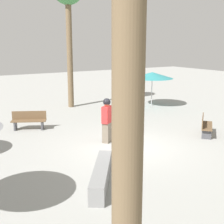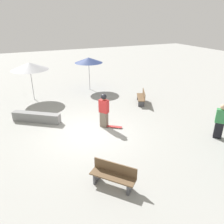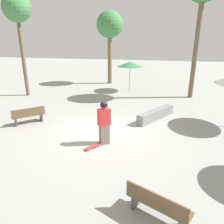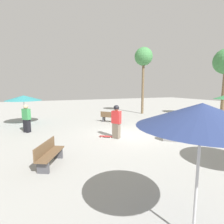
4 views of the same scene
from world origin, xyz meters
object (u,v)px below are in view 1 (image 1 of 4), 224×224
Objects in this scene: concrete_ledge at (101,175)px; bench_near at (29,120)px; skater_main at (107,119)px; skateboard at (109,137)px; bystander_watching at (116,98)px; shade_umbrella_teal at (152,75)px; bench_far at (206,126)px.

bench_near is at bearing -89.75° from concrete_ledge.
skater_main is 1.09m from skateboard.
skater_main reaches higher than skateboard.
skateboard is 0.44× the size of bystander_watching.
skateboard is at bearing 16.77° from skater_main.
shade_umbrella_teal is 3.12m from bystander_watching.
skater_main is 0.70× the size of shade_umbrella_teal.
bench_near is at bearing -32.81° from bystander_watching.
concrete_ledge is 1.66× the size of bench_far.
skater_main reaches higher than bench_far.
skateboard is 4.33m from bench_far.
skater_main is 1.05× the size of bystander_watching.
bystander_watching is at bearing 0.00° from skateboard.
skateboard is at bearing 155.08° from bench_near.
skateboard is at bearing 11.40° from bystander_watching.
bench_near is (0.03, -6.83, 0.16)m from concrete_ledge.
skater_main is 4.51m from bench_far.
bench_near reaches higher than skateboard.
skateboard is 5.17m from bystander_watching.
shade_umbrella_teal is (-1.97, -6.27, 1.56)m from bench_far.
bystander_watching is (-5.46, -0.98, 0.45)m from bench_near.
skateboard is 7.60m from shade_umbrella_teal.
bystander_watching is (0.92, -5.99, 0.45)m from bench_far.
concrete_ledge is at bearing 117.24° from bench_near.
shade_umbrella_teal is at bearing 142.51° from bystander_watching.
bench_far reaches higher than skateboard.
bench_far is 0.86× the size of bystander_watching.
bench_near is at bearing 8.52° from shade_umbrella_teal.
shade_umbrella_teal is at bearing -17.34° from skateboard.
skater_main is 1.13× the size of bench_near.
shade_umbrella_teal reaches higher than concrete_ledge.
skater_main is at bearing 11.12° from bystander_watching.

